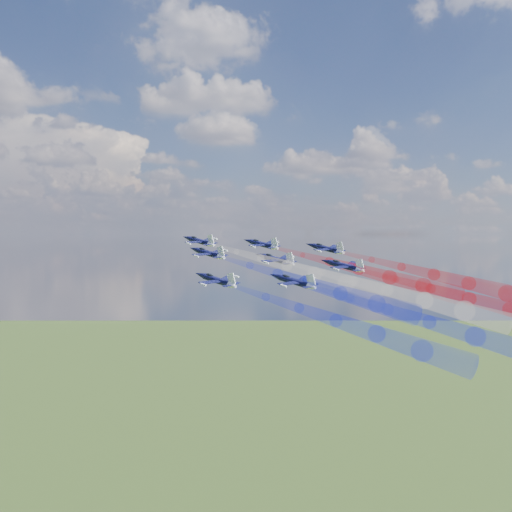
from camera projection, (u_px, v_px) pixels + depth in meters
name	position (u px, v px, depth m)	size (l,w,h in m)	color
jet_lead	(200.00, 241.00, 156.79)	(10.66, 13.33, 3.55)	black
trail_lead	(287.00, 266.00, 136.53)	(4.44, 51.98, 4.44)	white
jet_inner_left	(208.00, 253.00, 141.72)	(10.66, 13.33, 3.55)	black
trail_inner_left	(308.00, 283.00, 121.47)	(4.44, 51.98, 4.44)	#1B2AE7
jet_inner_right	(262.00, 244.00, 157.10)	(10.66, 13.33, 3.55)	black
trail_inner_right	(358.00, 269.00, 136.84)	(4.44, 51.98, 4.44)	red
jet_outer_left	(217.00, 280.00, 123.41)	(10.66, 13.33, 3.55)	black
trail_outer_left	(336.00, 320.00, 103.15)	(4.44, 51.98, 4.44)	#1B2AE7
jet_center_third	(276.00, 259.00, 141.02)	(10.66, 13.33, 3.55)	black
trail_center_third	(387.00, 290.00, 120.77)	(4.44, 51.98, 4.44)	white
jet_outer_right	(326.00, 249.00, 154.53)	(10.66, 13.33, 3.55)	black
trail_outer_right	(434.00, 275.00, 134.27)	(4.44, 51.98, 4.44)	red
jet_rear_left	(294.00, 281.00, 122.67)	(10.66, 13.33, 3.55)	black
trail_rear_left	(429.00, 322.00, 102.41)	(4.44, 51.98, 4.44)	#1B2AE7
jet_rear_right	(344.00, 266.00, 138.58)	(10.66, 13.33, 3.55)	black
trail_rear_right	(469.00, 298.00, 118.32)	(4.44, 51.98, 4.44)	red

